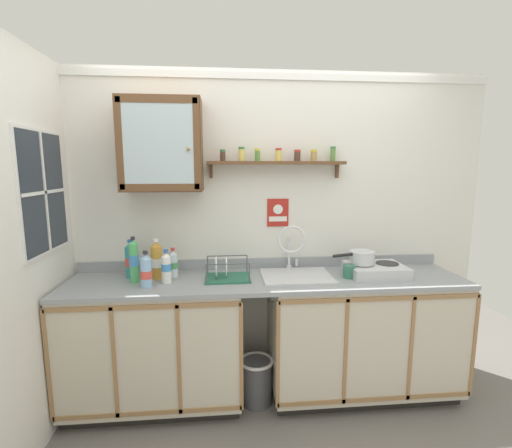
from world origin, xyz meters
TOP-DOWN VIEW (x-y plane):
  - floor at (0.00, 0.00)m, footprint 5.84×5.84m
  - back_wall at (0.00, 0.68)m, footprint 3.44×0.07m
  - lower_cabinet_run at (-0.80, 0.38)m, footprint 1.22×0.57m
  - lower_cabinet_run_right at (0.72, 0.38)m, footprint 1.39×0.57m
  - countertop at (0.00, 0.38)m, footprint 2.80×0.59m
  - backsplash at (0.00, 0.65)m, footprint 2.80×0.02m
  - sink at (0.21, 0.42)m, footprint 0.50×0.44m
  - hot_plate_stove at (0.80, 0.39)m, footprint 0.41×0.32m
  - saucepan at (0.70, 0.41)m, footprint 0.33×0.19m
  - bottle_opaque_white_0 at (-0.70, 0.35)m, footprint 0.07×0.07m
  - bottle_detergent_teal_1 at (-0.97, 0.50)m, footprint 0.08×0.08m
  - bottle_water_blue_2 at (-0.82, 0.27)m, footprint 0.08×0.08m
  - bottle_soda_green_3 at (-0.92, 0.38)m, footprint 0.06×0.06m
  - bottle_juice_amber_4 at (-0.78, 0.46)m, footprint 0.08×0.08m
  - bottle_water_clear_5 at (-0.67, 0.49)m, footprint 0.06×0.06m
  - dish_rack at (-0.29, 0.40)m, footprint 0.32×0.25m
  - mug at (0.58, 0.35)m, footprint 0.09×0.13m
  - wall_cabinet at (-0.73, 0.53)m, footprint 0.56×0.27m
  - spice_shelf at (0.10, 0.59)m, footprint 1.01×0.14m
  - warning_sign at (0.11, 0.66)m, footprint 0.16×0.01m
  - window at (-1.41, 0.27)m, footprint 0.03×0.58m
  - trash_bin at (-0.08, 0.33)m, footprint 0.25×0.25m

SIDE VIEW (x-z plane):
  - floor at x=0.00m, z-range 0.00..0.00m
  - trash_bin at x=-0.08m, z-range 0.01..0.34m
  - lower_cabinet_run_right at x=0.72m, z-range 0.00..0.89m
  - lower_cabinet_run at x=-0.80m, z-range 0.00..0.89m
  - countertop at x=0.00m, z-range 0.89..0.92m
  - sink at x=0.21m, z-range 0.69..1.16m
  - dish_rack at x=-0.29m, z-range 0.87..1.03m
  - hot_plate_stove at x=0.80m, z-range 0.92..1.00m
  - backsplash at x=0.00m, z-range 0.92..1.00m
  - mug at x=0.58m, z-range 0.92..1.01m
  - bottle_water_clear_5 at x=-0.67m, z-range 0.91..1.12m
  - bottle_water_blue_2 at x=-0.82m, z-range 0.91..1.15m
  - bottle_opaque_white_0 at x=-0.70m, z-range 0.91..1.14m
  - bottle_detergent_teal_1 at x=-0.97m, z-range 0.91..1.18m
  - bottle_juice_amber_4 at x=-0.78m, z-range 0.91..1.19m
  - saucepan at x=0.70m, z-range 1.00..1.10m
  - bottle_soda_green_3 at x=-0.92m, z-range 0.91..1.23m
  - back_wall at x=0.00m, z-range 0.01..2.41m
  - warning_sign at x=0.11m, z-range 1.25..1.46m
  - window at x=-1.41m, z-range 1.16..1.93m
  - spice_shelf at x=0.10m, z-range 1.63..1.86m
  - wall_cabinet at x=-0.73m, z-range 1.53..2.17m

